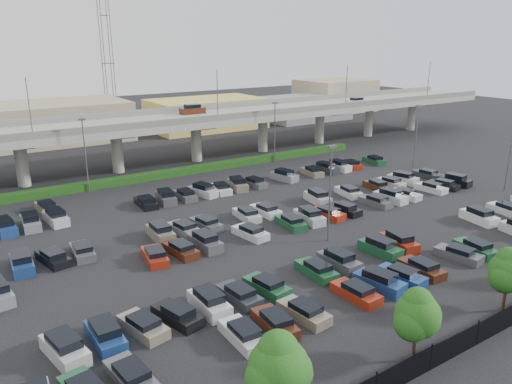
% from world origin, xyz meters
% --- Properties ---
extents(ground, '(280.00, 280.00, 0.00)m').
position_xyz_m(ground, '(0.00, 0.00, 0.00)').
color(ground, black).
extents(overpass, '(150.00, 13.00, 15.80)m').
position_xyz_m(overpass, '(-0.25, 31.99, 6.97)').
color(overpass, gray).
rests_on(overpass, ground).
extents(hedge, '(66.00, 1.60, 1.10)m').
position_xyz_m(hedge, '(0.00, 25.00, 0.55)').
color(hedge, '#163E12').
rests_on(hedge, ground).
extents(fence, '(70.00, 0.10, 2.00)m').
position_xyz_m(fence, '(-0.05, -28.00, 0.90)').
color(fence, black).
rests_on(fence, ground).
extents(tree_row, '(65.07, 3.66, 5.94)m').
position_xyz_m(tree_row, '(0.70, -26.53, 3.52)').
color(tree_row, '#332316').
rests_on(tree_row, ground).
extents(parked_cars, '(63.21, 41.68, 1.67)m').
position_xyz_m(parked_cars, '(-0.74, -3.16, 0.63)').
color(parked_cars, gray).
rests_on(parked_cars, ground).
extents(light_poles, '(66.90, 48.38, 10.30)m').
position_xyz_m(light_poles, '(-4.13, 2.00, 6.24)').
color(light_poles, '#535359').
rests_on(light_poles, ground).
extents(distant_buildings, '(138.00, 24.00, 9.00)m').
position_xyz_m(distant_buildings, '(12.38, 61.81, 3.74)').
color(distant_buildings, gray).
rests_on(distant_buildings, ground).
extents(comm_tower, '(2.40, 2.40, 30.00)m').
position_xyz_m(comm_tower, '(4.00, 74.00, 15.61)').
color(comm_tower, '#535359').
rests_on(comm_tower, ground).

